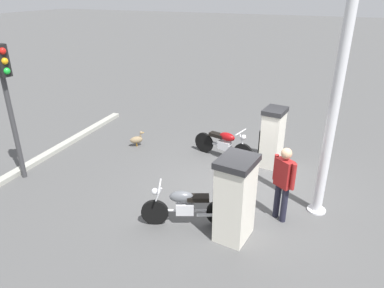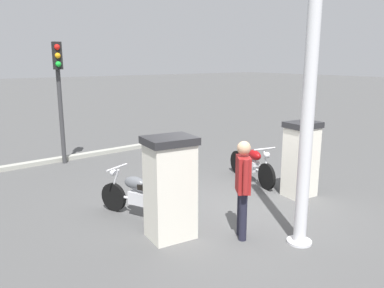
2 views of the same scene
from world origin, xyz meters
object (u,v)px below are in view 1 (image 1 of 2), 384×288
object	(u,v)px
fuel_pump_near	(272,137)
roadside_traffic_light	(7,90)
fuel_pump_far	(235,198)
motorcycle_far_pump	(186,206)
motorcycle_near_pump	(224,144)
canopy_support_pole	(334,111)
attendant_person	(283,180)
wandering_duck	(137,139)

from	to	relation	value
fuel_pump_near	roadside_traffic_light	bearing A→B (deg)	30.32
fuel_pump_far	motorcycle_far_pump	bearing A→B (deg)	1.79
motorcycle_far_pump	roadside_traffic_light	distance (m)	4.96
motorcycle_near_pump	canopy_support_pole	bearing A→B (deg)	148.87
motorcycle_far_pump	canopy_support_pole	xyz separation A→B (m)	(-2.43, -1.59, 1.89)
attendant_person	wandering_duck	world-z (taller)	attendant_person
attendant_person	canopy_support_pole	xyz separation A→B (m)	(-0.70, -0.62, 1.38)
wandering_duck	roadside_traffic_light	size ratio (longest dim) A/B	0.14
fuel_pump_far	canopy_support_pole	distance (m)	2.56
fuel_pump_near	fuel_pump_far	distance (m)	3.34
motorcycle_far_pump	canopy_support_pole	world-z (taller)	canopy_support_pole
wandering_duck	roadside_traffic_light	world-z (taller)	roadside_traffic_light
motorcycle_far_pump	attendant_person	xyz separation A→B (m)	(-1.73, -0.97, 0.51)
canopy_support_pole	motorcycle_far_pump	bearing A→B (deg)	33.19
fuel_pump_far	motorcycle_near_pump	world-z (taller)	fuel_pump_far
fuel_pump_near	roadside_traffic_light	world-z (taller)	roadside_traffic_light
attendant_person	roadside_traffic_light	size ratio (longest dim) A/B	0.49
fuel_pump_far	attendant_person	distance (m)	1.19
motorcycle_far_pump	canopy_support_pole	size ratio (longest dim) A/B	0.37
motorcycle_far_pump	fuel_pump_far	bearing A→B (deg)	-178.21
motorcycle_near_pump	motorcycle_far_pump	size ratio (longest dim) A/B	1.07
motorcycle_near_pump	roadside_traffic_light	xyz separation A→B (m)	(4.29, 3.15, 1.87)
roadside_traffic_light	canopy_support_pole	size ratio (longest dim) A/B	0.70
motorcycle_near_pump	wandering_duck	world-z (taller)	motorcycle_near_pump
motorcycle_near_pump	roadside_traffic_light	distance (m)	5.64
fuel_pump_far	roadside_traffic_light	world-z (taller)	roadside_traffic_light
wandering_duck	canopy_support_pole	size ratio (longest dim) A/B	0.10
motorcycle_far_pump	wandering_duck	world-z (taller)	motorcycle_far_pump
fuel_pump_near	roadside_traffic_light	size ratio (longest dim) A/B	0.48
fuel_pump_far	wandering_duck	distance (m)	5.01
fuel_pump_far	attendant_person	world-z (taller)	fuel_pump_far
roadside_traffic_light	fuel_pump_far	bearing A→B (deg)	179.35
attendant_person	roadside_traffic_light	distance (m)	6.53
wandering_duck	canopy_support_pole	bearing A→B (deg)	166.18
motorcycle_near_pump	attendant_person	size ratio (longest dim) A/B	1.15
fuel_pump_near	roadside_traffic_light	distance (m)	6.66
motorcycle_near_pump	motorcycle_far_pump	xyz separation A→B (m)	(-0.30, 3.24, -0.02)
roadside_traffic_light	wandering_duck	bearing A→B (deg)	-118.91
motorcycle_near_pump	wandering_duck	xyz separation A→B (m)	(2.72, 0.31, -0.22)
fuel_pump_near	canopy_support_pole	size ratio (longest dim) A/B	0.34
motorcycle_far_pump	attendant_person	bearing A→B (deg)	-150.70
fuel_pump_far	attendant_person	size ratio (longest dim) A/B	1.04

